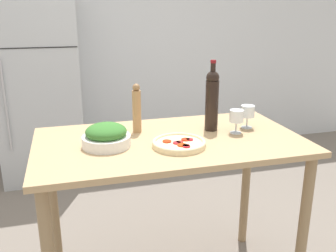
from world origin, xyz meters
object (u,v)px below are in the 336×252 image
Objects in this scene: refrigerator at (39,86)px; wine_glass_far at (248,112)px; wine_glass_near at (236,117)px; pepper_mill at (137,109)px; salad_bowl at (106,136)px; homemade_pizza at (179,143)px; wine_bottle at (212,99)px.

wine_glass_far is at bearing -56.34° from refrigerator.
pepper_mill reaches higher than wine_glass_near.
salad_bowl is (-0.81, -0.09, -0.04)m from wine_glass_far.
refrigerator reaches higher than wine_glass_far.
salad_bowl is (-0.19, -0.18, -0.08)m from pepper_mill.
homemade_pizza is at bearing -69.37° from refrigerator.
pepper_mill reaches higher than salad_bowl.
homemade_pizza is (0.34, -0.10, -0.04)m from salad_bowl.
pepper_mill is (0.61, -1.75, 0.18)m from refrigerator.
pepper_mill is (-0.62, 0.09, 0.04)m from wine_glass_far.
wine_bottle is at bearing -9.81° from pepper_mill.
wine_bottle reaches higher than wine_glass_far.
wine_glass_far is 0.48× the size of pepper_mill.
wine_glass_near is 0.55× the size of salad_bowl.
wine_glass_near reaches higher than homemade_pizza.
pepper_mill is at bearing 119.35° from homemade_pizza.
homemade_pizza is at bearing -161.51° from wine_glass_near.
salad_bowl is 0.90× the size of homemade_pizza.
refrigerator is 2.22m from wine_glass_near.
refrigerator is 13.63× the size of wine_glass_far.
wine_glass_far is 0.49× the size of homemade_pizza.
wine_glass_near is 0.39m from homemade_pizza.
salad_bowl is at bearing -173.62° from wine_glass_far.
homemade_pizza is (-0.25, -0.21, -0.16)m from wine_bottle.
wine_bottle reaches higher than salad_bowl.
wine_glass_far is 0.81m from salad_bowl.
pepper_mill is at bearing 163.10° from wine_glass_near.
wine_glass_near is 0.12m from wine_glass_far.
wine_bottle is at bearing 10.41° from salad_bowl.
homemade_pizza is (0.76, -2.03, 0.07)m from refrigerator.
wine_glass_near is at bearing 1.86° from salad_bowl.
wine_bottle is 1.63× the size of salad_bowl.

